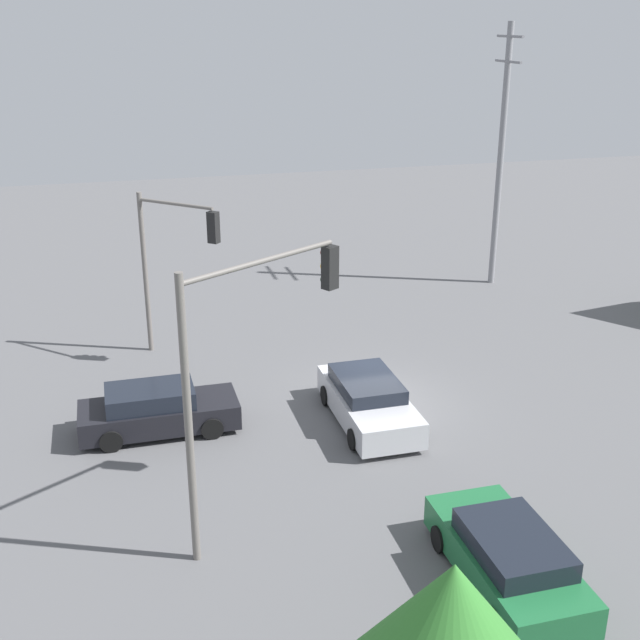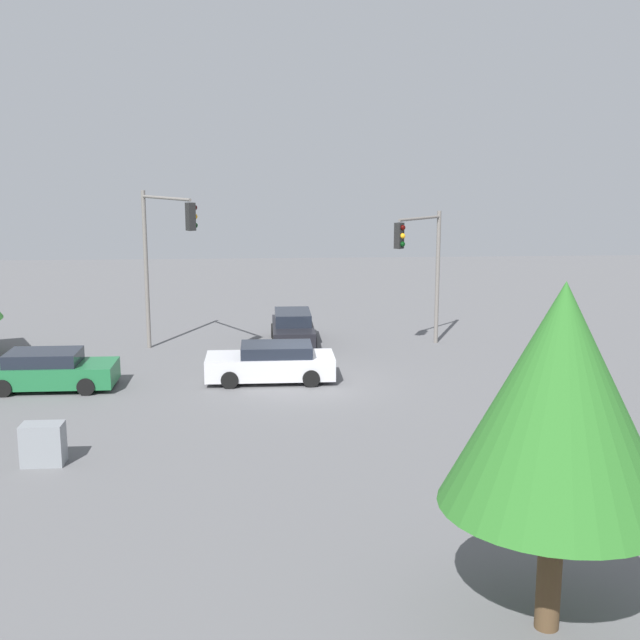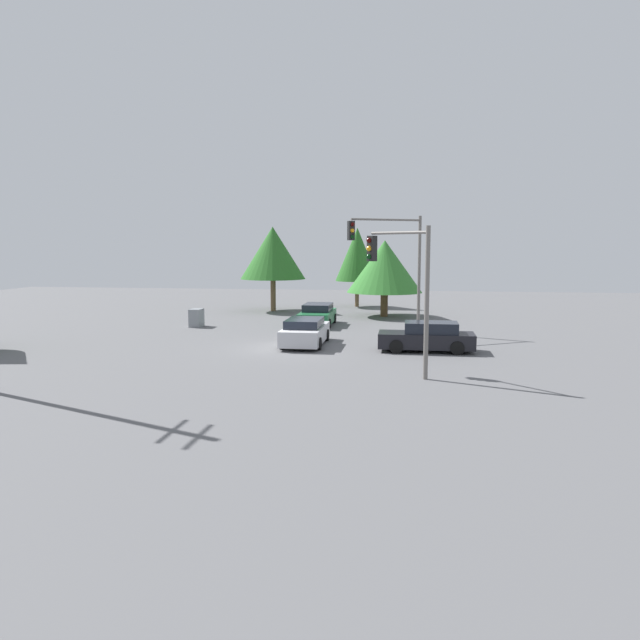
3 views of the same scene
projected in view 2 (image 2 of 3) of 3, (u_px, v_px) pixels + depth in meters
ground_plane at (304, 384)px, 29.14m from camera, size 80.00×80.00×0.00m
sedan_green at (49, 371)px, 28.37m from camera, size 4.51×2.05×1.37m
sedan_silver at (271, 363)px, 29.42m from camera, size 4.68×2.07×1.39m
sedan_dark at (293, 328)px, 35.55m from camera, size 1.90×4.59×1.43m
traffic_signal_main at (422, 256)px, 34.13m from camera, size 2.44×2.54×5.87m
traffic_signal_cross at (162, 244)px, 32.62m from camera, size 2.63×4.06×6.78m
electrical_cabinet at (43, 444)px, 21.21m from camera, size 1.09×0.68×1.12m
tree_corner at (560, 397)px, 13.02m from camera, size 3.87×3.87×6.03m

